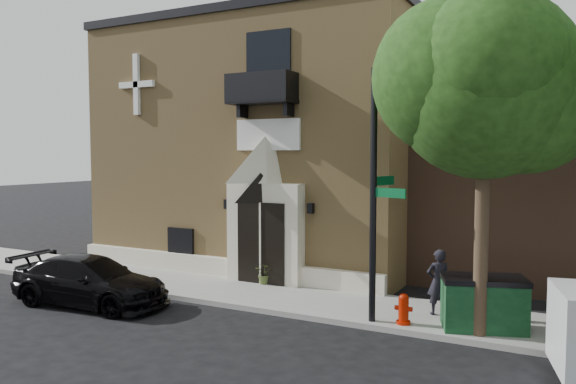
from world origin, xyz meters
name	(u,v)px	position (x,y,z in m)	size (l,w,h in m)	color
ground	(247,311)	(0.00, 0.00, 0.00)	(120.00, 120.00, 0.00)	black
sidewalk	(304,300)	(1.00, 1.50, 0.07)	(42.00, 3.00, 0.15)	gray
church	(286,145)	(-2.99, 7.95, 4.63)	(12.20, 11.01, 9.30)	tan
street_tree_left	(486,83)	(6.03, 0.35, 5.87)	(4.97, 4.38, 7.77)	#38281C
black_sedan	(90,281)	(-4.27, -1.51, 0.69)	(1.93, 4.76, 1.38)	black
street_sign	(374,195)	(3.49, 0.32, 3.28)	(0.96, 1.14, 6.22)	black
fire_hydrant	(403,309)	(4.23, 0.43, 0.52)	(0.43, 0.35, 0.76)	#A31200
dumpster	(484,303)	(6.01, 0.92, 0.79)	(2.17, 1.65, 1.25)	#0E341A
planter	(265,274)	(-0.86, 2.48, 0.48)	(0.60, 0.52, 0.66)	#4A5928
pedestrian_near	(438,282)	(4.79, 1.65, 1.00)	(0.62, 0.41, 1.69)	black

